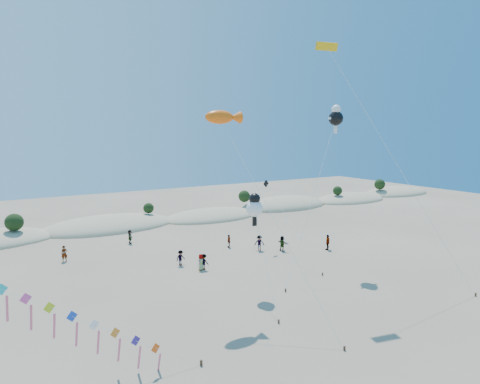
# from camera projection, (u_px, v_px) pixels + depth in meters

# --- Properties ---
(dune_ridge) EXTENTS (145.30, 11.49, 5.57)m
(dune_ridge) POSITION_uv_depth(u_px,v_px,m) (117.00, 226.00, 58.83)
(dune_ridge) COLOR tan
(dune_ridge) RESTS_ON ground
(fish_kite) EXTENTS (4.09, 11.92, 15.38)m
(fish_kite) POSITION_uv_depth(u_px,v_px,m) (224.00, 118.00, 31.48)
(fish_kite) COLOR #3F2D1E
(fish_kite) RESTS_ON ground
(cartoon_kite_low) EXTENTS (2.77, 7.16, 8.54)m
(cartoon_kite_low) POSITION_uv_depth(u_px,v_px,m) (255.00, 207.00, 34.25)
(cartoon_kite_low) COLOR #3F2D1E
(cartoon_kite_low) RESTS_ON ground
(cartoon_kite_high) EXTENTS (10.64, 5.35, 16.48)m
(cartoon_kite_high) POSITION_uv_depth(u_px,v_px,m) (336.00, 117.00, 41.11)
(cartoon_kite_high) COLOR #3F2D1E
(cartoon_kite_high) RESTS_ON ground
(parafoil_kite) EXTENTS (10.01, 9.81, 21.26)m
(parafoil_kite) POSITION_uv_depth(u_px,v_px,m) (331.00, 54.00, 34.06)
(parafoil_kite) COLOR #3F2D1E
(parafoil_kite) RESTS_ON ground
(dark_kite) EXTENTS (1.39, 11.21, 8.19)m
(dark_kite) POSITION_uv_depth(u_px,v_px,m) (280.00, 206.00, 44.81)
(dark_kite) COLOR #3F2D1E
(dark_kite) RESTS_ON ground
(beachgoers) EXTENTS (28.10, 15.89, 1.83)m
(beachgoers) POSITION_uv_depth(u_px,v_px,m) (219.00, 247.00, 45.26)
(beachgoers) COLOR slate
(beachgoers) RESTS_ON ground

